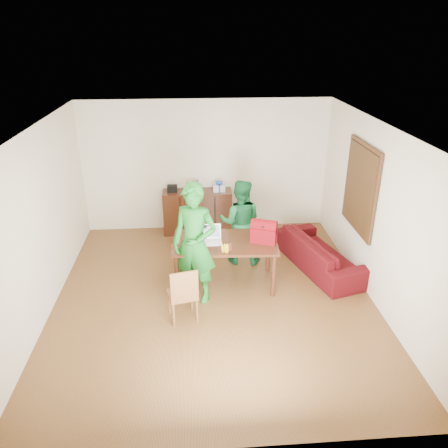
{
  "coord_description": "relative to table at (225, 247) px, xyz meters",
  "views": [
    {
      "loc": [
        -0.29,
        -5.87,
        3.97
      ],
      "look_at": [
        0.21,
        0.62,
        1.01
      ],
      "focal_mm": 35.0,
      "sensor_mm": 36.0,
      "label": 1
    }
  ],
  "objects": [
    {
      "name": "chair",
      "position": [
        -0.69,
        -0.92,
        -0.43
      ],
      "size": [
        0.47,
        0.46,
        0.88
      ],
      "rotation": [
        0.0,
        0.0,
        0.23
      ],
      "color": "brown",
      "rests_on": "ground"
    },
    {
      "name": "bananas",
      "position": [
        -0.03,
        -0.39,
        0.13
      ],
      "size": [
        0.18,
        0.14,
        0.06
      ],
      "primitive_type": null,
      "rotation": [
        0.0,
        0.0,
        0.28
      ],
      "color": "gold",
      "rests_on": "table"
    },
    {
      "name": "person_near",
      "position": [
        -0.49,
        -0.4,
        0.27
      ],
      "size": [
        0.82,
        0.69,
        1.92
      ],
      "primitive_type": "imported",
      "rotation": [
        0.0,
        0.0,
        -0.39
      ],
      "color": "#16651D",
      "rests_on": "ground"
    },
    {
      "name": "laptop",
      "position": [
        -0.23,
        -0.03,
        0.15
      ],
      "size": [
        0.36,
        0.25,
        0.25
      ],
      "rotation": [
        0.0,
        0.0,
        0.01
      ],
      "color": "white",
      "rests_on": "table"
    },
    {
      "name": "sofa",
      "position": [
        1.74,
        0.4,
        -0.4
      ],
      "size": [
        1.3,
        2.12,
        0.58
      ],
      "primitive_type": "imported",
      "rotation": [
        0.0,
        0.0,
        1.86
      ],
      "color": "#3A0A07",
      "rests_on": "ground"
    },
    {
      "name": "red_bag",
      "position": [
        0.62,
        -0.06,
        0.25
      ],
      "size": [
        0.46,
        0.36,
        0.3
      ],
      "primitive_type": "cube",
      "rotation": [
        0.0,
        0.0,
        -0.36
      ],
      "color": "maroon",
      "rests_on": "table"
    },
    {
      "name": "room",
      "position": [
        -0.2,
        -0.29,
        0.62
      ],
      "size": [
        5.2,
        5.7,
        2.9
      ],
      "color": "#482512",
      "rests_on": "ground"
    },
    {
      "name": "table",
      "position": [
        0.0,
        0.0,
        0.0
      ],
      "size": [
        1.74,
        1.04,
        0.79
      ],
      "rotation": [
        0.0,
        0.0,
        -0.06
      ],
      "color": "black",
      "rests_on": "ground"
    },
    {
      "name": "bottle",
      "position": [
        0.05,
        -0.32,
        0.18
      ],
      "size": [
        0.06,
        0.06,
        0.16
      ],
      "primitive_type": "cylinder",
      "rotation": [
        0.0,
        0.0,
        0.16
      ],
      "color": "#5A2114",
      "rests_on": "table"
    },
    {
      "name": "person_far",
      "position": [
        0.33,
        0.75,
        0.09
      ],
      "size": [
        0.86,
        0.73,
        1.57
      ],
      "primitive_type": "imported",
      "rotation": [
        0.0,
        0.0,
        2.95
      ],
      "color": "#125327",
      "rests_on": "ground"
    }
  ]
}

